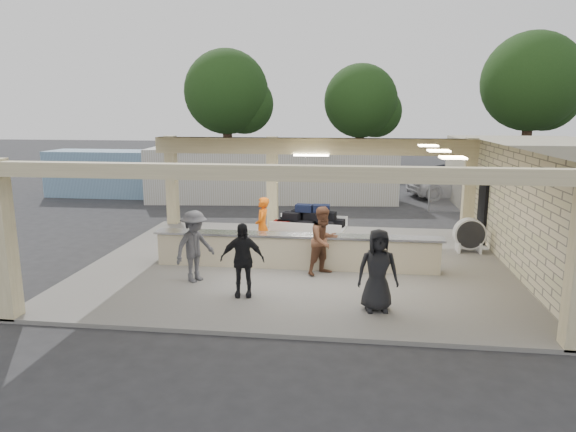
# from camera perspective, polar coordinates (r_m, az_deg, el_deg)

# --- Properties ---
(ground) EXTENTS (120.00, 120.00, 0.00)m
(ground) POSITION_cam_1_polar(r_m,az_deg,el_deg) (15.29, 1.07, -5.52)
(ground) COLOR #27272A
(ground) RESTS_ON ground
(pavilion) EXTENTS (12.01, 10.00, 3.55)m
(pavilion) POSITION_cam_1_polar(r_m,az_deg,el_deg) (15.57, 2.13, -0.08)
(pavilion) COLOR slate
(pavilion) RESTS_ON ground
(baggage_counter) EXTENTS (8.20, 0.58, 0.98)m
(baggage_counter) POSITION_cam_1_polar(r_m,az_deg,el_deg) (14.65, 0.87, -3.90)
(baggage_counter) COLOR beige
(baggage_counter) RESTS_ON pavilion
(luggage_cart) EXTENTS (2.51, 1.74, 1.37)m
(luggage_cart) POSITION_cam_1_polar(r_m,az_deg,el_deg) (17.03, 2.32, -0.82)
(luggage_cart) COLOR white
(luggage_cart) RESTS_ON pavilion
(drum_fan) EXTENTS (1.00, 0.55, 1.09)m
(drum_fan) POSITION_cam_1_polar(r_m,az_deg,el_deg) (17.19, 19.51, -1.90)
(drum_fan) COLOR white
(drum_fan) RESTS_ON pavilion
(baggage_handler) EXTENTS (0.40, 0.68, 1.81)m
(baggage_handler) POSITION_cam_1_polar(r_m,az_deg,el_deg) (15.82, -2.86, -1.17)
(baggage_handler) COLOR #E65C0C
(baggage_handler) RESTS_ON pavilion
(passenger_a) EXTENTS (0.94, 0.92, 1.89)m
(passenger_a) POSITION_cam_1_polar(r_m,az_deg,el_deg) (13.98, 4.00, -2.75)
(passenger_a) COLOR brown
(passenger_a) RESTS_ON pavilion
(passenger_b) EXTENTS (1.10, 0.52, 1.81)m
(passenger_b) POSITION_cam_1_polar(r_m,az_deg,el_deg) (12.39, -5.11, -4.87)
(passenger_b) COLOR black
(passenger_b) RESTS_ON pavilion
(passenger_c) EXTENTS (1.02, 1.26, 1.89)m
(passenger_c) POSITION_cam_1_polar(r_m,az_deg,el_deg) (13.60, -10.32, -3.33)
(passenger_c) COLOR #46464A
(passenger_c) RESTS_ON pavilion
(passenger_d) EXTENTS (0.95, 0.49, 1.87)m
(passenger_d) POSITION_cam_1_polar(r_m,az_deg,el_deg) (11.63, 9.94, -5.95)
(passenger_d) COLOR black
(passenger_d) RESTS_ON pavilion
(car_white_a) EXTENTS (5.58, 3.80, 1.46)m
(car_white_a) POSITION_cam_1_polar(r_m,az_deg,el_deg) (28.48, 18.35, 3.45)
(car_white_a) COLOR white
(car_white_a) RESTS_ON ground
(car_dark) EXTENTS (4.59, 4.37, 1.56)m
(car_dark) POSITION_cam_1_polar(r_m,az_deg,el_deg) (30.34, 19.05, 3.98)
(car_dark) COLOR black
(car_dark) RESTS_ON ground
(container_white) EXTENTS (12.47, 3.62, 2.66)m
(container_white) POSITION_cam_1_polar(r_m,az_deg,el_deg) (25.68, -1.81, 4.56)
(container_white) COLOR silver
(container_white) RESTS_ON ground
(container_blue) EXTENTS (9.28, 2.32, 2.41)m
(container_blue) POSITION_cam_1_polar(r_m,az_deg,el_deg) (28.47, -16.62, 4.52)
(container_blue) COLOR #7AA4C3
(container_blue) RESTS_ON ground
(fence) EXTENTS (12.06, 0.06, 2.03)m
(fence) POSITION_cam_1_polar(r_m,az_deg,el_deg) (25.58, 28.87, 2.44)
(fence) COLOR gray
(fence) RESTS_ON ground
(tree_left) EXTENTS (6.60, 6.30, 9.00)m
(tree_left) POSITION_cam_1_polar(r_m,az_deg,el_deg) (39.78, -6.33, 13.17)
(tree_left) COLOR #382619
(tree_left) RESTS_ON ground
(tree_mid) EXTENTS (6.00, 5.60, 8.00)m
(tree_mid) POSITION_cam_1_polar(r_m,az_deg,el_deg) (40.69, 8.53, 12.20)
(tree_mid) COLOR #382619
(tree_mid) RESTS_ON ground
(tree_right) EXTENTS (7.20, 7.00, 10.00)m
(tree_right) POSITION_cam_1_polar(r_m,az_deg,el_deg) (41.71, 25.77, 12.90)
(tree_right) COLOR #382619
(tree_right) RESTS_ON ground
(adjacent_building) EXTENTS (6.00, 8.00, 3.20)m
(adjacent_building) POSITION_cam_1_polar(r_m,az_deg,el_deg) (25.94, 25.11, 4.13)
(adjacent_building) COLOR #B8AF92
(adjacent_building) RESTS_ON ground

